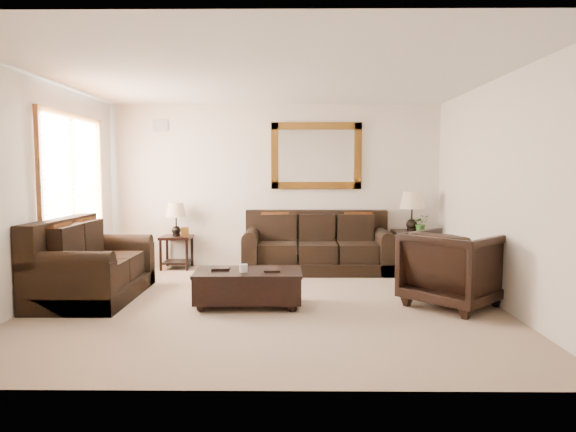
{
  "coord_description": "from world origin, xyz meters",
  "views": [
    {
      "loc": [
        0.31,
        -6.11,
        1.6
      ],
      "look_at": [
        0.24,
        0.6,
        1.01
      ],
      "focal_mm": 32.0,
      "sensor_mm": 36.0,
      "label": 1
    }
  ],
  "objects_px": {
    "loveseat": "(88,269)",
    "end_table_right": "(412,219)",
    "end_table_left": "(176,226)",
    "coffee_table": "(248,284)",
    "armchair": "(453,265)",
    "sofa": "(317,249)"
  },
  "relations": [
    {
      "from": "loveseat",
      "to": "end_table_right",
      "type": "height_order",
      "value": "end_table_right"
    },
    {
      "from": "end_table_left",
      "to": "coffee_table",
      "type": "distance_m",
      "value": 2.77
    },
    {
      "from": "end_table_left",
      "to": "armchair",
      "type": "xyz_separation_m",
      "value": [
        3.8,
        -2.33,
        -0.22
      ]
    },
    {
      "from": "sofa",
      "to": "coffee_table",
      "type": "distance_m",
      "value": 2.37
    },
    {
      "from": "loveseat",
      "to": "end_table_left",
      "type": "height_order",
      "value": "end_table_left"
    },
    {
      "from": "loveseat",
      "to": "armchair",
      "type": "bearing_deg",
      "value": -94.5
    },
    {
      "from": "loveseat",
      "to": "end_table_left",
      "type": "relative_size",
      "value": 1.64
    },
    {
      "from": "armchair",
      "to": "end_table_right",
      "type": "bearing_deg",
      "value": -44.77
    },
    {
      "from": "sofa",
      "to": "end_table_left",
      "type": "distance_m",
      "value": 2.33
    },
    {
      "from": "coffee_table",
      "to": "armchair",
      "type": "distance_m",
      "value": 2.43
    },
    {
      "from": "end_table_left",
      "to": "armchair",
      "type": "height_order",
      "value": "end_table_left"
    },
    {
      "from": "end_table_left",
      "to": "end_table_right",
      "type": "bearing_deg",
      "value": -0.61
    },
    {
      "from": "end_table_right",
      "to": "coffee_table",
      "type": "xyz_separation_m",
      "value": [
        -2.45,
        -2.32,
        -0.56
      ]
    },
    {
      "from": "sofa",
      "to": "coffee_table",
      "type": "height_order",
      "value": "sofa"
    },
    {
      "from": "sofa",
      "to": "armchair",
      "type": "relative_size",
      "value": 2.36
    },
    {
      "from": "loveseat",
      "to": "armchair",
      "type": "xyz_separation_m",
      "value": [
        4.47,
        -0.35,
        0.12
      ]
    },
    {
      "from": "loveseat",
      "to": "coffee_table",
      "type": "bearing_deg",
      "value": -100.49
    },
    {
      "from": "end_table_right",
      "to": "coffee_table",
      "type": "distance_m",
      "value": 3.42
    },
    {
      "from": "end_table_left",
      "to": "coffee_table",
      "type": "relative_size",
      "value": 0.86
    },
    {
      "from": "loveseat",
      "to": "end_table_left",
      "type": "bearing_deg",
      "value": -18.5
    },
    {
      "from": "end_table_right",
      "to": "armchair",
      "type": "bearing_deg",
      "value": -90.79
    },
    {
      "from": "loveseat",
      "to": "end_table_right",
      "type": "xyz_separation_m",
      "value": [
        4.5,
        1.94,
        0.46
      ]
    }
  ]
}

